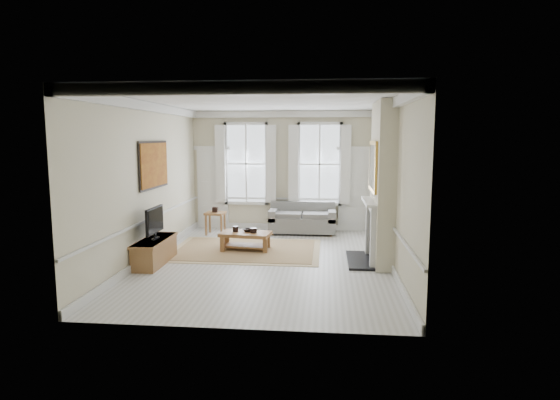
# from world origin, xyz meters

# --- Properties ---
(floor) EXTENTS (7.20, 7.20, 0.00)m
(floor) POSITION_xyz_m (0.00, 0.00, 0.00)
(floor) COLOR #B7B5AD
(floor) RESTS_ON ground
(ceiling) EXTENTS (7.20, 7.20, 0.00)m
(ceiling) POSITION_xyz_m (0.00, 0.00, 3.40)
(ceiling) COLOR white
(ceiling) RESTS_ON back_wall
(back_wall) EXTENTS (5.20, 0.00, 5.20)m
(back_wall) POSITION_xyz_m (0.00, 3.60, 1.70)
(back_wall) COLOR beige
(back_wall) RESTS_ON floor
(left_wall) EXTENTS (0.00, 7.20, 7.20)m
(left_wall) POSITION_xyz_m (-2.60, 0.00, 1.70)
(left_wall) COLOR beige
(left_wall) RESTS_ON floor
(right_wall) EXTENTS (0.00, 7.20, 7.20)m
(right_wall) POSITION_xyz_m (2.60, 0.00, 1.70)
(right_wall) COLOR beige
(right_wall) RESTS_ON floor
(window_left) EXTENTS (1.26, 0.20, 2.20)m
(window_left) POSITION_xyz_m (-1.05, 3.55, 1.90)
(window_left) COLOR #B2BCC6
(window_left) RESTS_ON back_wall
(window_right) EXTENTS (1.26, 0.20, 2.20)m
(window_right) POSITION_xyz_m (1.05, 3.55, 1.90)
(window_right) COLOR #B2BCC6
(window_right) RESTS_ON back_wall
(door_left) EXTENTS (0.90, 0.08, 2.30)m
(door_left) POSITION_xyz_m (-2.05, 3.56, 1.15)
(door_left) COLOR silver
(door_left) RESTS_ON floor
(door_right) EXTENTS (0.90, 0.08, 2.30)m
(door_right) POSITION_xyz_m (2.05, 3.56, 1.15)
(door_right) COLOR silver
(door_right) RESTS_ON floor
(painting) EXTENTS (0.05, 1.66, 1.06)m
(painting) POSITION_xyz_m (-2.56, 0.30, 2.05)
(painting) COLOR #A6691C
(painting) RESTS_ON left_wall
(chimney_breast) EXTENTS (0.35, 1.70, 3.38)m
(chimney_breast) POSITION_xyz_m (2.43, 0.20, 1.70)
(chimney_breast) COLOR beige
(chimney_breast) RESTS_ON floor
(hearth) EXTENTS (0.55, 1.50, 0.05)m
(hearth) POSITION_xyz_m (2.00, 0.20, 0.03)
(hearth) COLOR black
(hearth) RESTS_ON floor
(fireplace) EXTENTS (0.21, 1.45, 1.33)m
(fireplace) POSITION_xyz_m (2.20, 0.20, 0.73)
(fireplace) COLOR silver
(fireplace) RESTS_ON floor
(mirror) EXTENTS (0.06, 1.26, 1.06)m
(mirror) POSITION_xyz_m (2.21, 0.20, 2.05)
(mirror) COLOR #BA8A33
(mirror) RESTS_ON chimney_breast
(sofa) EXTENTS (1.82, 0.89, 0.85)m
(sofa) POSITION_xyz_m (0.60, 3.11, 0.36)
(sofa) COLOR #61615F
(sofa) RESTS_ON floor
(side_table) EXTENTS (0.54, 0.54, 0.61)m
(side_table) POSITION_xyz_m (-1.78, 2.70, 0.50)
(side_table) COLOR brown
(side_table) RESTS_ON floor
(rug) EXTENTS (3.50, 2.60, 0.02)m
(rug) POSITION_xyz_m (-0.63, 0.94, 0.01)
(rug) COLOR #A98357
(rug) RESTS_ON floor
(coffee_table) EXTENTS (1.23, 0.80, 0.43)m
(coffee_table) POSITION_xyz_m (-0.63, 0.94, 0.35)
(coffee_table) COLOR brown
(coffee_table) RESTS_ON rug
(ceramic_pot_a) EXTENTS (0.13, 0.13, 0.13)m
(ceramic_pot_a) POSITION_xyz_m (-0.88, 0.99, 0.50)
(ceramic_pot_a) COLOR black
(ceramic_pot_a) RESTS_ON coffee_table
(ceramic_pot_b) EXTENTS (0.16, 0.16, 0.11)m
(ceramic_pot_b) POSITION_xyz_m (-0.43, 0.89, 0.49)
(ceramic_pot_b) COLOR black
(ceramic_pot_b) RESTS_ON coffee_table
(bowl) EXTENTS (0.33, 0.33, 0.06)m
(bowl) POSITION_xyz_m (-0.58, 1.04, 0.47)
(bowl) COLOR black
(bowl) RESTS_ON coffee_table
(tv_stand) EXTENTS (0.48, 1.49, 0.53)m
(tv_stand) POSITION_xyz_m (-2.34, -0.42, 0.27)
(tv_stand) COLOR brown
(tv_stand) RESTS_ON floor
(tv) EXTENTS (0.08, 0.90, 0.68)m
(tv) POSITION_xyz_m (-2.32, -0.42, 0.93)
(tv) COLOR black
(tv) RESTS_ON tv_stand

